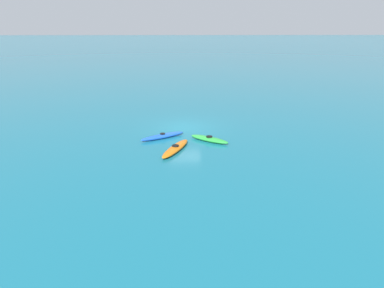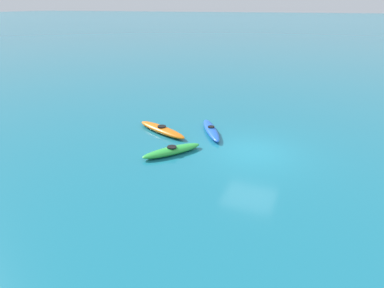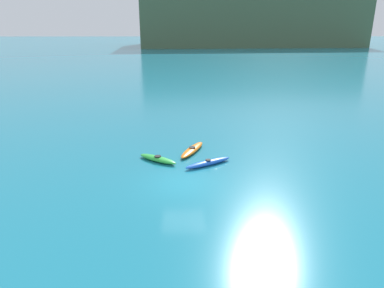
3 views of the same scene
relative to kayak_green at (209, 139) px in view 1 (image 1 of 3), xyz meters
name	(u,v)px [view 1 (image 1 of 3)]	position (x,y,z in m)	size (l,w,h in m)	color
ground_plane	(185,127)	(1.67, -3.40, -0.16)	(600.00, 600.00, 0.00)	#19728C
kayak_green	(209,139)	(0.00, 0.00, 0.00)	(2.81, 2.29, 0.37)	green
kayak_orange	(175,148)	(2.32, 1.73, 0.00)	(2.10, 3.56, 0.37)	orange
kayak_blue	(163,136)	(3.28, -0.75, 0.00)	(3.20, 2.22, 0.37)	blue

